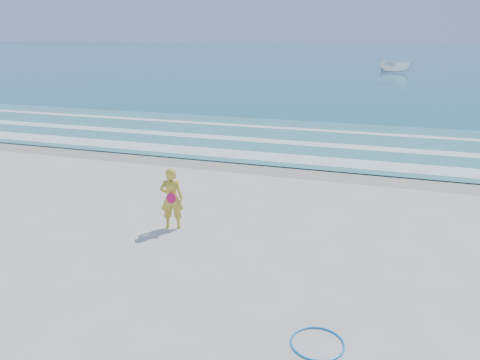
% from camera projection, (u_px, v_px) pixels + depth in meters
% --- Properties ---
extents(ground, '(400.00, 400.00, 0.00)m').
position_uv_depth(ground, '(162.00, 273.00, 10.31)').
color(ground, silver).
rests_on(ground, ground).
extents(wet_sand, '(400.00, 2.40, 0.00)m').
position_uv_depth(wet_sand, '(266.00, 166.00, 18.47)').
color(wet_sand, '#B2A893').
rests_on(wet_sand, ground).
extents(ocean, '(400.00, 190.00, 0.04)m').
position_uv_depth(ocean, '(375.00, 55.00, 105.51)').
color(ocean, '#19727F').
rests_on(ocean, ground).
extents(shallow, '(400.00, 10.00, 0.01)m').
position_uv_depth(shallow, '(293.00, 139.00, 22.99)').
color(shallow, '#59B7AD').
rests_on(shallow, ocean).
extents(foam_near, '(400.00, 1.40, 0.01)m').
position_uv_depth(foam_near, '(274.00, 157.00, 19.63)').
color(foam_near, white).
rests_on(foam_near, shallow).
extents(foam_mid, '(400.00, 0.90, 0.01)m').
position_uv_depth(foam_mid, '(289.00, 142.00, 22.26)').
color(foam_mid, white).
rests_on(foam_mid, shallow).
extents(foam_far, '(400.00, 0.60, 0.01)m').
position_uv_depth(foam_far, '(302.00, 129.00, 25.25)').
color(foam_far, white).
rests_on(foam_far, shallow).
extents(hoop, '(1.21, 1.21, 0.03)m').
position_uv_depth(hoop, '(317.00, 343.00, 7.96)').
color(hoop, '#0D87F1').
rests_on(hoop, ground).
extents(boat, '(4.62, 3.28, 1.68)m').
position_uv_depth(boat, '(395.00, 66.00, 59.77)').
color(boat, white).
rests_on(boat, ocean).
extents(woman, '(0.70, 0.56, 1.68)m').
position_uv_depth(woman, '(172.00, 198.00, 12.47)').
color(woman, gold).
rests_on(woman, ground).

